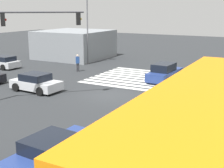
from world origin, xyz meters
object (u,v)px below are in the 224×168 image
traffic_signal_mast (5,35)px  car_6 (54,152)px  street_light_pole_a (87,19)px  car_0 (164,73)px  car_5 (36,83)px  car_4 (2,62)px  pedestrian (78,62)px

traffic_signal_mast → car_6: 10.74m
car_6 → street_light_pole_a: (12.03, -21.44, 4.63)m
car_0 → car_5: car_0 is taller
car_4 → pedestrian: (-8.54, -2.29, 0.35)m
traffic_signal_mast → pedestrian: (2.28, -11.54, -3.68)m
car_0 → car_5: 11.43m
traffic_signal_mast → street_light_pole_a: street_light_pole_a is taller
car_4 → pedestrian: pedestrian is taller
traffic_signal_mast → car_0: 14.31m
car_4 → pedestrian: size_ratio=2.43×
car_6 → street_light_pole_a: 25.02m
car_5 → street_light_pole_a: bearing=106.3°
car_0 → street_light_pole_a: 12.45m
car_6 → pedestrian: pedestrian is taller
car_0 → car_6: (-1.18, 17.36, -0.11)m
car_4 → car_5: size_ratio=1.03×
car_5 → pedestrian: (1.49, -8.04, 0.34)m
pedestrian → traffic_signal_mast: bearing=-38.5°
car_4 → car_5: (-10.04, 5.76, 0.01)m
traffic_signal_mast → street_light_pole_a: size_ratio=0.72×
traffic_signal_mast → pedestrian: size_ratio=3.58×
car_4 → street_light_pole_a: (-7.03, -6.63, 4.60)m
car_0 → traffic_signal_mast: bearing=152.9°
car_4 → car_6: (-19.06, 14.81, -0.03)m
traffic_signal_mast → car_0: bearing=14.1°
traffic_signal_mast → car_4: traffic_signal_mast is taller
car_0 → car_6: bearing=-172.3°
car_5 → car_6: (-9.02, 9.06, -0.04)m
car_0 → pedestrian: (9.34, 0.26, 0.27)m
pedestrian → car_4: bearing=-124.7°
traffic_signal_mast → car_4: (10.82, -9.25, -4.03)m
traffic_signal_mast → car_5: (0.79, -3.49, -4.03)m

